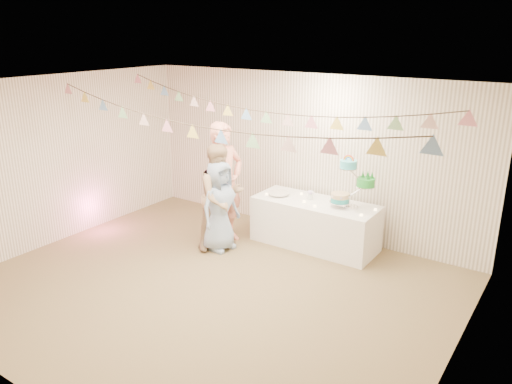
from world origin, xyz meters
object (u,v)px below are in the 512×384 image
Objects in this scene: cake_stand at (352,182)px; person_adult_b at (221,197)px; table at (315,224)px; person_adult_a at (224,184)px; person_child at (220,206)px.

cake_stand is 1.97m from person_adult_b.
person_adult_b reaches higher than cake_stand.
cake_stand reaches higher than table.
cake_stand is at bearing -44.59° from person_adult_b.
person_adult_b is (0.10, -0.21, -0.14)m from person_adult_a.
person_adult_a reaches higher than table.
person_child reaches higher than table.
table is at bearing -50.15° from person_adult_a.
person_child is (-1.14, -0.93, 0.34)m from table.
person_adult_a reaches higher than person_adult_b.
cake_stand is 0.45× the size of person_adult_b.
person_child is at bearing -140.60° from table.
table is 1.52m from person_adult_b.
table is at bearing -43.46° from person_child.
table is 1.54m from person_adult_a.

